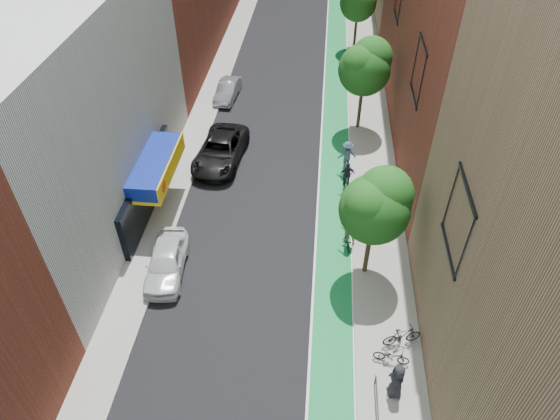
% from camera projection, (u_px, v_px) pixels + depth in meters
% --- Properties ---
extents(bike_lane, '(2.00, 68.00, 0.01)m').
position_uv_depth(bike_lane, '(336.00, 113.00, 38.09)').
color(bike_lane, '#14703F').
rests_on(bike_lane, ground).
extents(sidewalk_left, '(2.00, 68.00, 0.15)m').
position_uv_depth(sidewalk_left, '(207.00, 107.00, 38.72)').
color(sidewalk_left, gray).
rests_on(sidewalk_left, ground).
extents(sidewalk_right, '(3.00, 68.00, 0.15)m').
position_uv_depth(sidewalk_right, '(369.00, 114.00, 37.87)').
color(sidewalk_right, gray).
rests_on(sidewalk_right, ground).
extents(building_left_white, '(8.00, 20.00, 12.00)m').
position_uv_depth(building_left_white, '(56.00, 117.00, 26.18)').
color(building_left_white, silver).
rests_on(building_left_white, ground).
extents(tree_near, '(3.40, 3.36, 6.42)m').
position_uv_depth(tree_near, '(376.00, 204.00, 22.97)').
color(tree_near, '#332619').
rests_on(tree_near, ground).
extents(tree_mid, '(3.55, 3.53, 6.74)m').
position_uv_depth(tree_mid, '(366.00, 66.00, 33.27)').
color(tree_mid, '#332619').
rests_on(tree_mid, ground).
extents(tree_far, '(3.30, 3.25, 6.21)m').
position_uv_depth(tree_far, '(359.00, 0.00, 43.98)').
color(tree_far, '#332619').
rests_on(tree_far, ground).
extents(parked_car_white, '(2.21, 4.70, 1.56)m').
position_uv_depth(parked_car_white, '(166.00, 261.00, 25.56)').
color(parked_car_white, silver).
rests_on(parked_car_white, ground).
extents(parked_car_black, '(3.31, 6.24, 1.67)m').
position_uv_depth(parked_car_black, '(220.00, 150.00, 32.93)').
color(parked_car_black, black).
rests_on(parked_car_black, ground).
extents(parked_car_silver, '(1.73, 4.13, 1.33)m').
position_uv_depth(parked_car_silver, '(227.00, 90.00, 39.45)').
color(parked_car_silver, '#989BA0').
rests_on(parked_car_silver, ground).
extents(cyclist_lane_near, '(0.97, 1.58, 2.17)m').
position_uv_depth(cyclist_lane_near, '(348.00, 232.00, 26.92)').
color(cyclist_lane_near, black).
rests_on(cyclist_lane_near, ground).
extents(cyclist_lane_mid, '(1.02, 1.87, 1.98)m').
position_uv_depth(cyclist_lane_mid, '(347.00, 180.00, 30.68)').
color(cyclist_lane_mid, black).
rests_on(cyclist_lane_mid, ground).
extents(cyclist_lane_far, '(1.30, 1.80, 2.21)m').
position_uv_depth(cyclist_lane_far, '(347.00, 158.00, 31.96)').
color(cyclist_lane_far, black).
rests_on(cyclist_lane_far, ground).
extents(parked_bike_mid, '(1.89, 1.03, 1.09)m').
position_uv_depth(parked_bike_mid, '(402.00, 336.00, 22.27)').
color(parked_bike_mid, black).
rests_on(parked_bike_mid, sidewalk_right).
extents(parked_bike_far, '(1.64, 0.78, 0.83)m').
position_uv_depth(parked_bike_far, '(392.00, 356.00, 21.66)').
color(parked_bike_far, black).
rests_on(parked_bike_far, sidewalk_right).
extents(pedestrian, '(0.82, 1.05, 1.90)m').
position_uv_depth(pedestrian, '(397.00, 381.00, 20.20)').
color(pedestrian, black).
rests_on(pedestrian, sidewalk_right).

